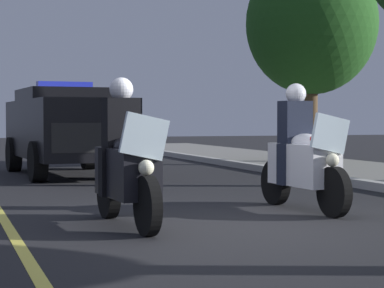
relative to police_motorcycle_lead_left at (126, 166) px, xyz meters
The scene contains 6 objects.
ground_plane 1.39m from the police_motorcycle_lead_left, 74.80° to the left, with size 80.00×80.00×0.00m, color black.
lane_stripe_center 1.50m from the police_motorcycle_lead_left, 76.36° to the right, with size 48.00×0.12×0.01m, color #E0D14C.
police_motorcycle_lead_left is the anchor object (origin of this frame).
police_motorcycle_lead_right 2.65m from the police_motorcycle_lead_left, 103.17° to the left, with size 2.14×0.60×1.72m.
police_suv 7.82m from the police_motorcycle_lead_left, behind, with size 5.00×2.30×2.05m.
tree_far_back 12.06m from the police_motorcycle_lead_left, 141.19° to the left, with size 3.49×3.49×5.56m.
Camera 1 is at (7.73, -3.13, 1.24)m, focal length 67.40 mm.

